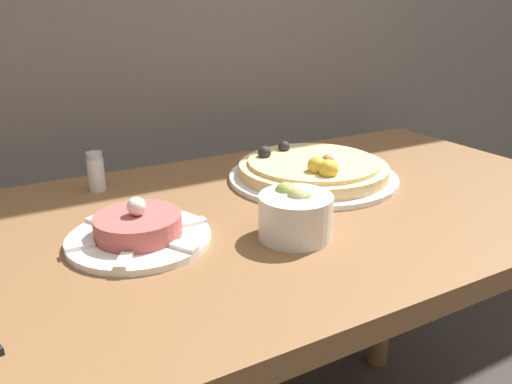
% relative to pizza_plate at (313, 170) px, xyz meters
% --- Properties ---
extents(dining_table, '(1.21, 0.65, 0.72)m').
position_rel_pizza_plate_xyz_m(dining_table, '(-0.14, -0.09, -0.13)').
color(dining_table, brown).
rests_on(dining_table, ground_plane).
extents(pizza_plate, '(0.33, 0.33, 0.07)m').
position_rel_pizza_plate_xyz_m(pizza_plate, '(0.00, 0.00, 0.00)').
color(pizza_plate, white).
rests_on(pizza_plate, dining_table).
extents(tartare_plate, '(0.21, 0.21, 0.07)m').
position_rel_pizza_plate_xyz_m(tartare_plate, '(-0.37, -0.10, -0.00)').
color(tartare_plate, white).
rests_on(tartare_plate, dining_table).
extents(small_bowl, '(0.11, 0.11, 0.08)m').
position_rel_pizza_plate_xyz_m(small_bowl, '(-0.17, -0.19, 0.02)').
color(small_bowl, silver).
rests_on(small_bowl, dining_table).
extents(salt_shaker, '(0.03, 0.03, 0.07)m').
position_rel_pizza_plate_xyz_m(salt_shaker, '(-0.38, 0.15, 0.02)').
color(salt_shaker, silver).
rests_on(salt_shaker, dining_table).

